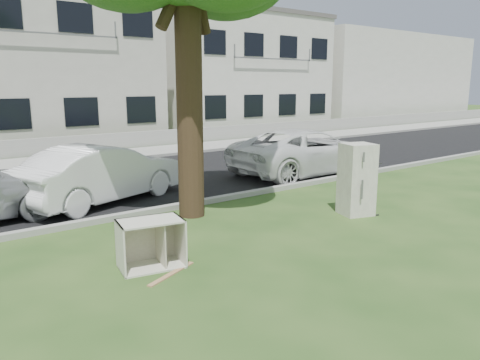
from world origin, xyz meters
TOP-DOWN VIEW (x-y plane):
  - ground at (0.00, 0.00)m, footprint 120.00×120.00m
  - road at (0.00, 6.00)m, footprint 120.00×7.00m
  - kerb_near at (0.00, 2.45)m, footprint 120.00×0.18m
  - kerb_far at (0.00, 9.55)m, footprint 120.00×0.18m
  - sidewalk at (0.00, 11.00)m, footprint 120.00×2.80m
  - low_wall at (0.00, 12.60)m, footprint 120.00×0.15m
  - townhouse_center at (0.00, 17.50)m, footprint 11.22×8.16m
  - townhouse_right at (12.00, 17.50)m, footprint 10.20×8.16m
  - filler_right at (26.00, 18.00)m, footprint 16.00×9.00m
  - fridge at (2.44, -0.25)m, footprint 0.77×0.74m
  - cabinet at (-2.40, -0.28)m, footprint 1.05×0.76m
  - plank_a at (-2.30, -0.72)m, footprint 0.96×0.48m
  - plank_b at (-1.77, 0.80)m, footprint 0.87×0.38m
  - plank_c at (-1.72, 0.88)m, footprint 0.45×0.85m
  - car_center at (-1.44, 4.07)m, footprint 4.41×2.75m
  - car_right at (4.93, 3.68)m, footprint 5.09×2.42m

SIDE VIEW (x-z plane):
  - ground at x=0.00m, z-range 0.00..0.00m
  - kerb_near at x=0.00m, z-range -0.06..0.06m
  - kerb_far at x=0.00m, z-range -0.06..0.06m
  - road at x=0.00m, z-range 0.00..0.01m
  - sidewalk at x=0.00m, z-range 0.00..0.01m
  - plank_a at x=-2.30m, z-range 0.00..0.02m
  - plank_b at x=-1.77m, z-range 0.00..0.02m
  - plank_c at x=-1.72m, z-range 0.00..0.02m
  - low_wall at x=0.00m, z-range 0.00..0.70m
  - cabinet at x=-2.40m, z-range 0.00..0.74m
  - car_center at x=-1.44m, z-range 0.00..1.37m
  - car_right at x=4.93m, z-range 0.00..1.41m
  - fridge at x=2.44m, z-range 0.00..1.52m
  - filler_right at x=26.00m, z-range 0.00..6.40m
  - townhouse_right at x=12.00m, z-range 0.00..6.84m
  - townhouse_center at x=0.00m, z-range 0.00..7.44m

